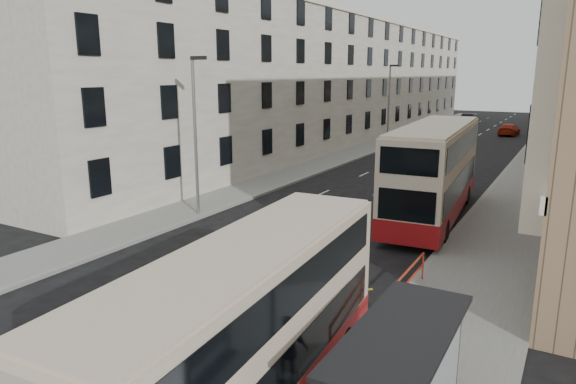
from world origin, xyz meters
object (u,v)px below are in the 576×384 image
Objects in this scene: street_lamp_far at (389,101)px; pedestrian_far at (359,368)px; car_red at (509,129)px; car_silver at (449,132)px; double_decker_rear at (434,171)px; white_van at (404,138)px; bus_shelter at (401,379)px; double_decker_front at (247,335)px; car_dark at (467,119)px; street_lamp_near at (196,128)px.

pedestrian_far is (13.28, -40.75, -3.63)m from street_lamp_far.
street_lamp_far reaches higher than car_red.
car_silver is at bearing 67.05° from street_lamp_far.
car_silver is at bearing 97.07° from double_decker_rear.
street_lamp_far reaches higher than white_van.
white_van is at bearing 64.28° from car_red.
bus_shelter is 2.45m from pedestrian_far.
double_decker_front is 70.94m from car_dark.
double_decker_front is 2.16× the size of car_dark.
double_decker_front is at bearing -57.56° from white_van.
double_decker_rear reaches higher than bus_shelter.
street_lamp_near reaches higher than car_dark.
car_silver is (2.88, 7.87, -0.07)m from white_van.
double_decker_rear is (10.71, -24.40, -2.17)m from street_lamp_far.
car_dark is (2.47, 28.13, -3.87)m from street_lamp_far.
bus_shelter is 44.94m from street_lamp_far.
car_red is at bearing -57.39° from car_dark.
double_decker_rear reaches higher than pedestrian_far.
street_lamp_far is 0.65× the size of double_decker_rear.
car_dark is 0.96× the size of car_red.
street_lamp_near is at bearing -156.48° from double_decker_rear.
double_decker_front reaches higher than pedestrian_far.
bus_shelter is at bearing -70.88° from street_lamp_far.
street_lamp_far reaches higher than car_dark.
white_van is at bearing 107.10° from bus_shelter.
car_dark is at bearing 106.50° from white_van.
street_lamp_near reaches higher than double_decker_rear.
street_lamp_far is 1.65× the size of car_red.
street_lamp_near is at bearing 128.87° from double_decker_front.
car_silver is (-7.32, 51.75, -1.25)m from double_decker_front.
bus_shelter is 18.43m from double_decker_rear.
pedestrian_far is 44.08m from white_van.
street_lamp_far is at bearing -105.76° from white_van.
street_lamp_far is 11.03m from car_silver.
pedestrian_far is (13.28, -10.75, -3.63)m from street_lamp_near.
street_lamp_far is (-14.69, 42.39, 2.50)m from bus_shelter.
street_lamp_far is 1.79× the size of car_silver.
double_decker_rear reaches higher than car_dark.
double_decker_front reaches higher than car_red.
car_red is at bearing 60.43° from street_lamp_far.
white_van is (-10.20, 43.88, -1.19)m from double_decker_front.
double_decker_front is at bearing -99.10° from car_silver.
street_lamp_near reaches higher than pedestrian_far.
car_silver is (4.03, 39.51, -3.87)m from street_lamp_near.
street_lamp_far is 43.82m from double_decker_front.
car_dark is (-10.81, 68.87, -0.24)m from pedestrian_far.
street_lamp_near is 1.65× the size of car_red.
street_lamp_near is 0.80× the size of double_decker_front.
car_silver is (-9.25, 50.26, -0.24)m from pedestrian_far.
street_lamp_near is at bearing -112.98° from car_silver.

